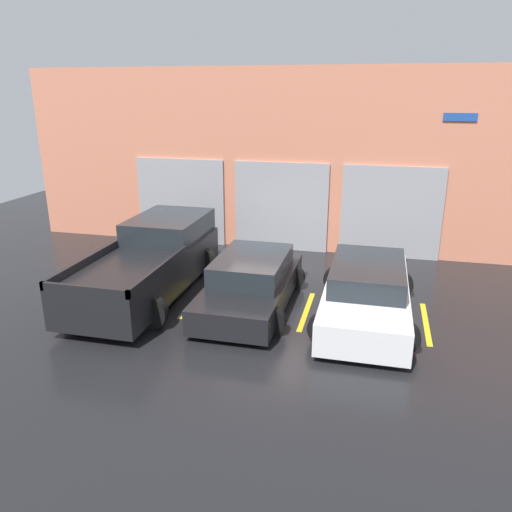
% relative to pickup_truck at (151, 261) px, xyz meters
% --- Properties ---
extents(ground_plane, '(28.00, 28.00, 0.00)m').
position_rel_pickup_truck_xyz_m(ground_plane, '(2.69, 1.37, -0.81)').
color(ground_plane, black).
extents(shophouse_building, '(17.61, 0.68, 5.64)m').
position_rel_pickup_truck_xyz_m(shophouse_building, '(2.68, 4.66, 1.96)').
color(shophouse_building, '#D17A5B').
rests_on(shophouse_building, ground).
extents(pickup_truck, '(2.53, 5.47, 1.70)m').
position_rel_pickup_truck_xyz_m(pickup_truck, '(0.00, 0.00, 0.00)').
color(pickup_truck, black).
rests_on(pickup_truck, ground).
extents(sedan_white, '(2.24, 4.67, 1.28)m').
position_rel_pickup_truck_xyz_m(sedan_white, '(5.38, -0.26, -0.20)').
color(sedan_white, white).
rests_on(sedan_white, ground).
extents(sedan_side, '(2.19, 4.29, 1.24)m').
position_rel_pickup_truck_xyz_m(sedan_side, '(2.69, -0.25, -0.23)').
color(sedan_side, black).
rests_on(sedan_side, ground).
extents(parking_stripe_far_left, '(0.12, 2.20, 0.01)m').
position_rel_pickup_truck_xyz_m(parking_stripe_far_left, '(-1.34, -0.28, -0.81)').
color(parking_stripe_far_left, gold).
rests_on(parking_stripe_far_left, ground).
extents(parking_stripe_left, '(0.12, 2.20, 0.01)m').
position_rel_pickup_truck_xyz_m(parking_stripe_left, '(1.34, -0.28, -0.81)').
color(parking_stripe_left, gold).
rests_on(parking_stripe_left, ground).
extents(parking_stripe_centre, '(0.12, 2.20, 0.01)m').
position_rel_pickup_truck_xyz_m(parking_stripe_centre, '(4.03, -0.28, -0.81)').
color(parking_stripe_centre, gold).
rests_on(parking_stripe_centre, ground).
extents(parking_stripe_right, '(0.12, 2.20, 0.01)m').
position_rel_pickup_truck_xyz_m(parking_stripe_right, '(6.72, -0.28, -0.81)').
color(parking_stripe_right, gold).
rests_on(parking_stripe_right, ground).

